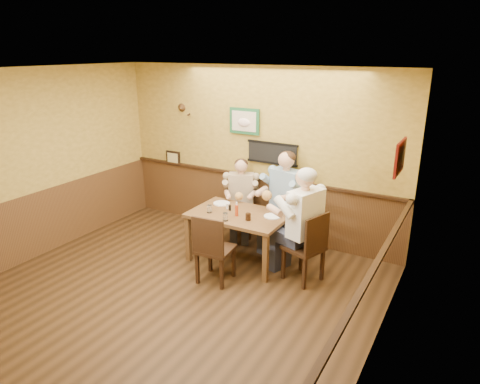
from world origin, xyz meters
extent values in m
plane|color=black|center=(0.00, 0.00, 0.00)|extent=(5.00, 5.00, 0.00)
cube|color=silver|center=(0.00, 0.00, 2.80)|extent=(5.00, 5.00, 0.02)
cube|color=gold|center=(0.00, 2.50, 1.40)|extent=(5.00, 0.02, 2.80)
cube|color=gold|center=(-2.50, 0.00, 1.40)|extent=(0.02, 5.00, 2.80)
cube|color=gold|center=(2.50, 0.00, 1.40)|extent=(0.02, 5.00, 2.80)
cube|color=brown|center=(0.00, 2.48, 0.50)|extent=(5.00, 0.02, 1.00)
cube|color=brown|center=(2.48, 0.00, 0.50)|extent=(0.02, 5.00, 1.00)
cube|color=black|center=(0.31, 2.46, 1.45)|extent=(0.88, 0.03, 0.34)
cube|color=#1E5831|center=(-0.20, 2.46, 1.92)|extent=(0.54, 0.03, 0.42)
cube|color=black|center=(-1.70, 2.46, 1.12)|extent=(0.30, 0.03, 0.26)
cube|color=maroon|center=(2.46, 1.05, 1.95)|extent=(0.03, 0.48, 0.36)
cube|color=brown|center=(0.26, 1.47, 0.72)|extent=(1.40, 0.90, 0.05)
cube|color=brown|center=(-0.38, 1.08, 0.35)|extent=(0.07, 0.07, 0.70)
cube|color=brown|center=(0.90, 1.08, 0.35)|extent=(0.07, 0.07, 0.70)
cube|color=brown|center=(-0.38, 1.86, 0.35)|extent=(0.07, 0.07, 0.70)
cube|color=brown|center=(0.90, 1.86, 0.35)|extent=(0.07, 0.07, 0.70)
cylinder|color=white|center=(-0.12, 1.28, 0.81)|extent=(0.09, 0.09, 0.11)
cylinder|color=white|center=(0.24, 1.13, 0.81)|extent=(0.10, 0.10, 0.11)
cylinder|color=black|center=(0.51, 1.30, 0.80)|extent=(0.09, 0.09, 0.10)
cylinder|color=#B43713|center=(0.29, 1.37, 0.84)|extent=(0.05, 0.05, 0.19)
cylinder|color=white|center=(0.02, 1.54, 0.79)|extent=(0.04, 0.04, 0.08)
cylinder|color=black|center=(0.09, 1.50, 0.79)|extent=(0.04, 0.04, 0.08)
cylinder|color=white|center=(-0.17, 1.68, 0.76)|extent=(0.34, 0.34, 0.02)
cylinder|color=white|center=(0.75, 1.59, 0.76)|extent=(0.32, 0.32, 0.02)
camera|label=1|loc=(3.16, -3.58, 3.04)|focal=32.00mm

